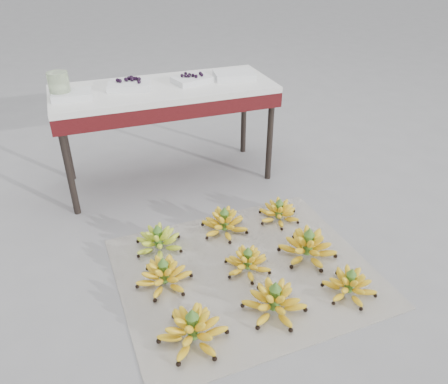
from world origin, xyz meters
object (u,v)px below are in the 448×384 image
object	(u,v)px
bunch_front_left	(193,330)
tray_left	(129,85)
vendor_table	(165,98)
glass_jar	(59,85)
bunch_mid_left	(164,275)
newspaper_mat	(245,272)
bunch_front_center	(274,301)
tray_far_right	(234,75)
bunch_front_right	(349,285)
tray_right	(192,79)
tray_far_left	(72,95)
bunch_back_center	(224,223)
bunch_back_right	(279,212)
bunch_back_left	(159,241)
bunch_mid_center	(248,262)
bunch_mid_right	(308,247)

from	to	relation	value
bunch_front_left	tray_left	distance (m)	1.56
vendor_table	glass_jar	distance (m)	0.63
bunch_mid_left	newspaper_mat	bearing A→B (deg)	15.99
bunch_front_center	tray_far_right	xyz separation A→B (m)	(0.33, 1.37, 0.61)
bunch_front_right	tray_right	size ratio (longest dim) A/B	1.06
tray_far_left	bunch_back_center	bearing A→B (deg)	-45.01
bunch_front_right	bunch_back_right	world-z (taller)	bunch_front_right
tray_left	glass_jar	bearing A→B (deg)	-175.19
bunch_back_center	tray_left	distance (m)	1.03
bunch_back_left	tray_far_right	size ratio (longest dim) A/B	0.94
bunch_back_center	glass_jar	xyz separation A→B (m)	(-0.75, 0.71, 0.67)
newspaper_mat	vendor_table	distance (m)	1.23
bunch_mid_center	tray_far_left	bearing A→B (deg)	112.02
bunch_front_left	tray_left	size ratio (longest dim) A/B	1.28
bunch_mid_center	tray_far_right	bearing A→B (deg)	61.39
bunch_front_right	bunch_mid_center	size ratio (longest dim) A/B	0.99
glass_jar	bunch_mid_center	bearing A→B (deg)	-55.01
bunch_front_left	glass_jar	size ratio (longest dim) A/B	2.50
bunch_front_center	bunch_back_right	world-z (taller)	bunch_front_center
bunch_mid_center	bunch_mid_left	bearing A→B (deg)	162.90
bunch_front_center	bunch_front_right	xyz separation A→B (m)	(0.38, -0.02, -0.01)
bunch_back_right	glass_jar	xyz separation A→B (m)	(-1.09, 0.71, 0.68)
bunch_front_center	tray_far_right	bearing A→B (deg)	71.14
tray_right	glass_jar	xyz separation A→B (m)	(-0.79, -0.02, 0.05)
bunch_back_center	tray_far_left	distance (m)	1.15
bunch_back_center	tray_right	xyz separation A→B (m)	(0.05, 0.73, 0.62)
bunch_front_left	tray_left	world-z (taller)	tray_left
newspaper_mat	tray_far_left	xyz separation A→B (m)	(-0.67, 1.05, 0.68)
bunch_back_left	bunch_back_right	bearing A→B (deg)	2.70
vendor_table	tray_right	distance (m)	0.21
bunch_front_right	tray_right	distance (m)	1.57
bunch_front_center	bunch_front_right	size ratio (longest dim) A/B	1.12
bunch_front_right	bunch_back_left	size ratio (longest dim) A/B	1.06
bunch_front_center	tray_left	bearing A→B (deg)	98.60
newspaper_mat	tray_far_left	bearing A→B (deg)	122.61
bunch_front_center	bunch_mid_center	world-z (taller)	bunch_front_center
newspaper_mat	tray_right	xyz separation A→B (m)	(0.06, 1.09, 0.68)
bunch_back_left	bunch_back_right	xyz separation A→B (m)	(0.73, 0.03, -0.00)
newspaper_mat	bunch_back_right	bearing A→B (deg)	44.62
glass_jar	bunch_front_left	bearing A→B (deg)	-75.61
bunch_back_center	glass_jar	distance (m)	1.23
tray_far_left	glass_jar	world-z (taller)	glass_jar
bunch_front_left	tray_far_left	xyz separation A→B (m)	(-0.30, 1.37, 0.61)
bunch_mid_center	bunch_mid_right	world-z (taller)	bunch_mid_right
bunch_mid_center	glass_jar	size ratio (longest dim) A/B	1.91
bunch_mid_right	glass_jar	bearing A→B (deg)	126.05
bunch_front_right	tray_far_left	distance (m)	1.84
bunch_mid_right	tray_left	xyz separation A→B (m)	(-0.68, 1.10, 0.61)
bunch_front_right	bunch_back_right	bearing A→B (deg)	86.39
bunch_front_center	bunch_front_left	bearing A→B (deg)	179.24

